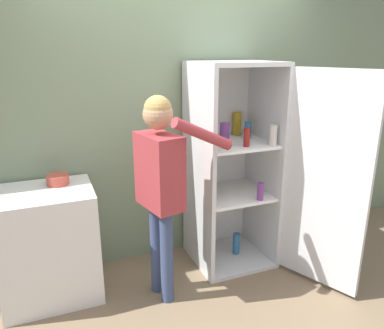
% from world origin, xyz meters
% --- Properties ---
extents(ground_plane, '(12.00, 12.00, 0.00)m').
position_xyz_m(ground_plane, '(0.00, 0.00, 0.00)').
color(ground_plane, '#7A664C').
extents(wall_back, '(7.00, 0.06, 2.55)m').
position_xyz_m(wall_back, '(0.00, 0.98, 1.27)').
color(wall_back, gray).
rests_on(wall_back, ground_plane).
extents(refrigerator, '(0.99, 1.28, 1.80)m').
position_xyz_m(refrigerator, '(0.49, 0.51, 0.90)').
color(refrigerator, silver).
rests_on(refrigerator, ground_plane).
extents(person, '(0.68, 0.50, 1.60)m').
position_xyz_m(person, '(-0.38, 0.29, 1.03)').
color(person, '#384770').
rests_on(person, ground_plane).
extents(counter, '(0.72, 0.59, 0.89)m').
position_xyz_m(counter, '(-1.19, 0.64, 0.44)').
color(counter, white).
rests_on(counter, ground_plane).
extents(bowl, '(0.17, 0.17, 0.08)m').
position_xyz_m(bowl, '(-1.07, 0.74, 0.93)').
color(bowl, '#B24738').
rests_on(bowl, counter).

